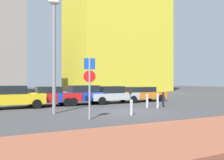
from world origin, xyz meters
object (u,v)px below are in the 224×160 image
object	(u,v)px
parked_car_red	(51,96)
traffic_bollard_mid	(158,101)
parked_car_silver	(112,94)
parking_sign_post	(90,80)
traffic_bollard_far	(131,107)
parking_meter	(130,96)
parked_car_orange	(142,94)
traffic_bollard_near	(163,100)
traffic_bollard_edge	(147,101)
parked_car_blue	(83,95)
street_lamp	(54,46)
parked_car_yellow	(14,97)

from	to	relation	value
parked_car_red	traffic_bollard_mid	distance (m)	7.96
parked_car_silver	traffic_bollard_mid	size ratio (longest dim) A/B	4.28
parked_car_silver	parking_sign_post	world-z (taller)	parking_sign_post
parked_car_red	traffic_bollard_far	size ratio (longest dim) A/B	4.87
parked_car_red	parking_meter	xyz separation A→B (m)	(4.58, -4.04, 0.09)
parked_car_silver	parked_car_orange	xyz separation A→B (m)	(3.16, 0.28, -0.01)
parked_car_red	parked_car_orange	world-z (taller)	parked_car_red
parked_car_orange	traffic_bollard_far	bearing A→B (deg)	-126.83
parked_car_red	traffic_bollard_near	size ratio (longest dim) A/B	3.94
parking_meter	traffic_bollard_edge	size ratio (longest dim) A/B	1.33
parked_car_blue	traffic_bollard_far	world-z (taller)	parked_car_blue
parked_car_orange	parked_car_blue	bearing A→B (deg)	-178.08
parking_sign_post	street_lamp	bearing A→B (deg)	111.44
parked_car_orange	parking_sign_post	xyz separation A→B (m)	(-7.89, -7.39, 1.19)
parking_sign_post	traffic_bollard_mid	distance (m)	6.59
parked_car_red	traffic_bollard_edge	xyz separation A→B (m)	(5.82, -4.29, -0.27)
parked_car_orange	street_lamp	world-z (taller)	street_lamp
parking_meter	parked_car_blue	bearing A→B (deg)	116.77
parking_meter	street_lamp	size ratio (longest dim) A/B	0.20
parked_car_orange	parking_sign_post	distance (m)	10.87
traffic_bollard_mid	traffic_bollard_edge	world-z (taller)	traffic_bollard_mid
traffic_bollard_near	street_lamp	bearing A→B (deg)	-179.56
parked_car_silver	parked_car_orange	bearing A→B (deg)	5.02
traffic_bollard_edge	parked_car_yellow	bearing A→B (deg)	155.86
traffic_bollard_mid	traffic_bollard_near	bearing A→B (deg)	30.51
parked_car_silver	parking_meter	size ratio (longest dim) A/B	3.44
parked_car_yellow	traffic_bollard_mid	bearing A→B (deg)	-25.44
parked_car_orange	traffic_bollard_edge	bearing A→B (deg)	-118.75
parked_car_blue	traffic_bollard_near	world-z (taller)	parked_car_blue
parked_car_blue	traffic_bollard_near	xyz separation A→B (m)	(4.71, -4.26, -0.27)
traffic_bollard_near	traffic_bollard_mid	bearing A→B (deg)	-149.49
parked_car_silver	traffic_bollard_far	bearing A→B (deg)	-107.44
parking_meter	traffic_bollard_edge	xyz separation A→B (m)	(1.23, -0.25, -0.36)
parking_sign_post	street_lamp	size ratio (longest dim) A/B	0.46
parked_car_red	parking_sign_post	size ratio (longest dim) A/B	1.38
parked_car_red	traffic_bollard_near	xyz separation A→B (m)	(7.25, -4.26, -0.23)
parked_car_red	traffic_bollard_edge	size ratio (longest dim) A/B	4.28
parked_car_yellow	parked_car_silver	world-z (taller)	parked_car_yellow
parked_car_blue	parked_car_silver	distance (m)	2.58
parked_car_red	parked_car_blue	bearing A→B (deg)	0.12
parking_meter	parked_car_red	bearing A→B (deg)	138.61
parked_car_silver	traffic_bollard_mid	world-z (taller)	parked_car_silver
traffic_bollard_mid	parked_car_orange	bearing A→B (deg)	68.94
parked_car_silver	parking_meter	distance (m)	4.00
parking_meter	traffic_bollard_mid	xyz separation A→B (m)	(1.78, -0.74, -0.33)
parked_car_red	traffic_bollard_edge	distance (m)	7.23
parked_car_orange	parking_meter	size ratio (longest dim) A/B	3.50
traffic_bollard_far	traffic_bollard_edge	world-z (taller)	traffic_bollard_edge
parking_sign_post	traffic_bollard_edge	xyz separation A→B (m)	(5.43, 2.90, -1.44)
parked_car_yellow	parked_car_silver	distance (m)	7.82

